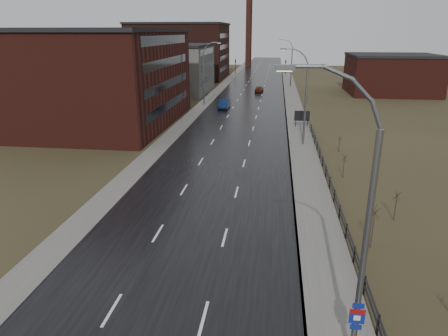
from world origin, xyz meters
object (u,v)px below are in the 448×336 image
(car_near, at_px, (224,104))
(car_far, at_px, (259,89))
(streetlight_main, at_px, (358,234))
(billboard, at_px, (302,116))

(car_near, relative_size, car_far, 1.20)
(car_near, bearing_deg, streetlight_main, -77.82)
(streetlight_main, height_order, billboard, streetlight_main)
(billboard, xyz_separation_m, car_far, (-7.60, 34.67, -0.98))
(car_far, bearing_deg, streetlight_main, 100.10)
(billboard, bearing_deg, car_far, 102.37)
(streetlight_main, bearing_deg, car_far, 95.11)
(billboard, bearing_deg, streetlight_main, -90.83)
(streetlight_main, bearing_deg, car_near, 102.14)
(streetlight_main, relative_size, car_near, 2.42)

